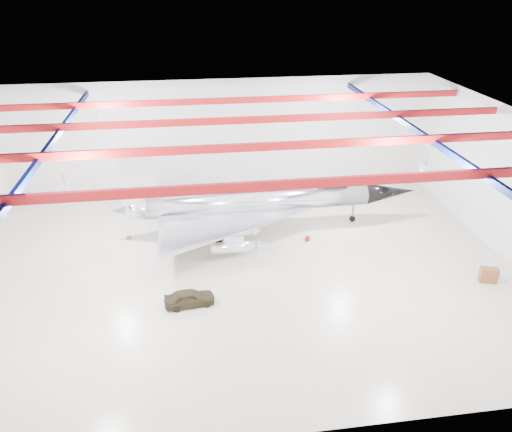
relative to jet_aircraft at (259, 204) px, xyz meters
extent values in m
plane|color=beige|center=(-2.11, -6.15, -2.32)|extent=(40.00, 40.00, 0.00)
plane|color=silver|center=(-2.11, 8.85, 3.18)|extent=(40.00, 0.00, 40.00)
plane|color=silver|center=(17.89, -6.15, 3.18)|extent=(0.00, 30.00, 30.00)
plane|color=#0A0F38|center=(-2.11, -6.15, 8.68)|extent=(40.00, 40.00, 0.00)
cube|color=maroon|center=(-2.11, -15.15, 8.08)|extent=(39.50, 0.25, 0.50)
cube|color=maroon|center=(-2.11, -9.15, 8.08)|extent=(39.50, 0.25, 0.50)
cube|color=maroon|center=(-2.11, -3.15, 8.08)|extent=(39.50, 0.25, 0.50)
cube|color=maroon|center=(-2.11, 2.85, 8.08)|extent=(39.50, 0.25, 0.50)
cube|color=#0C1849|center=(-14.11, -6.15, 7.78)|extent=(0.25, 29.50, 0.40)
cube|color=#0C1849|center=(9.89, -6.15, 7.78)|extent=(0.25, 29.50, 0.40)
cube|color=silver|center=(-12.11, -12.15, 7.38)|extent=(0.55, 0.55, 0.25)
cube|color=silver|center=(7.89, -12.15, 7.38)|extent=(0.55, 0.55, 0.25)
cube|color=silver|center=(-12.11, -0.15, 7.38)|extent=(0.55, 0.55, 0.25)
cube|color=silver|center=(7.89, -0.15, 7.38)|extent=(0.55, 0.55, 0.25)
cylinder|color=silver|center=(0.05, 0.00, 0.27)|extent=(18.49, 2.20, 1.85)
cone|color=black|center=(11.58, 0.22, 0.27)|extent=(4.65, 1.93, 1.85)
cone|color=silver|center=(-10.56, -0.20, 0.27)|extent=(2.80, 1.90, 1.85)
cube|color=silver|center=(-9.64, -0.19, 2.67)|extent=(2.59, 0.16, 4.15)
cube|color=black|center=(6.51, 0.13, 1.24)|extent=(2.04, 0.78, 0.46)
cylinder|color=silver|center=(-2.62, -5.13, -1.02)|extent=(3.52, 0.90, 0.83)
cylinder|color=silver|center=(-2.66, -2.82, -1.02)|extent=(3.52, 0.90, 0.83)
cylinder|color=silver|center=(-2.77, 2.72, -1.02)|extent=(3.52, 0.90, 0.83)
cylinder|color=silver|center=(-2.81, 5.02, -1.02)|extent=(3.52, 0.90, 0.83)
cylinder|color=#59595B|center=(8.35, 0.16, -1.48)|extent=(0.17, 0.17, 1.66)
cylinder|color=black|center=(8.35, 0.16, -2.06)|extent=(0.52, 0.21, 0.52)
cylinder|color=#59595B|center=(-3.59, -2.38, -1.48)|extent=(0.17, 0.17, 1.66)
cylinder|color=black|center=(-3.59, -2.38, -2.06)|extent=(0.52, 0.21, 0.52)
cylinder|color=#59595B|center=(-3.68, 2.24, -1.48)|extent=(0.17, 0.17, 1.66)
cylinder|color=black|center=(-3.68, 2.24, -2.06)|extent=(0.52, 0.21, 0.52)
imported|color=#332C19|center=(-6.12, -10.10, -1.75)|extent=(3.44, 1.71, 1.12)
cube|color=brown|center=(14.90, -10.36, -1.76)|extent=(1.34, 0.94, 1.11)
cube|color=olive|center=(-7.41, -2.79, -2.13)|extent=(0.64, 0.59, 0.37)
cube|color=maroon|center=(-4.33, -0.03, -2.17)|extent=(0.50, 0.45, 0.29)
cube|color=olive|center=(-1.13, 0.40, -2.10)|extent=(0.68, 0.57, 0.43)
cube|color=#59595B|center=(-10.89, -0.31, -2.19)|extent=(0.40, 0.34, 0.25)
cylinder|color=maroon|center=(3.63, -2.68, -2.13)|extent=(0.48, 0.48, 0.36)
cylinder|color=#59595B|center=(-0.64, 3.57, -2.15)|extent=(0.44, 0.44, 0.34)
camera|label=1|loc=(-5.63, -37.43, 17.59)|focal=35.00mm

